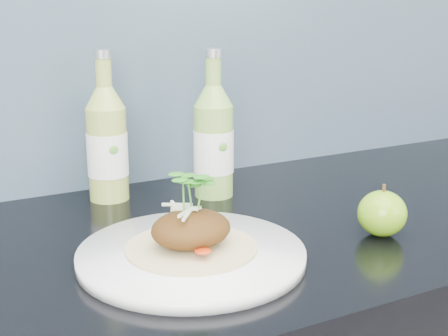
# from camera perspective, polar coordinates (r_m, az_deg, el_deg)

# --- Properties ---
(dinner_plate) EXTENTS (0.39, 0.39, 0.02)m
(dinner_plate) POSITION_cam_1_polar(r_m,az_deg,el_deg) (0.82, -2.99, -7.92)
(dinner_plate) COLOR white
(dinner_plate) RESTS_ON kitchen_counter
(pork_taco) EXTENTS (0.17, 0.17, 0.10)m
(pork_taco) POSITION_cam_1_polar(r_m,az_deg,el_deg) (0.80, -3.03, -5.46)
(pork_taco) COLOR tan
(pork_taco) RESTS_ON dinner_plate
(green_apple) EXTENTS (0.09, 0.09, 0.08)m
(green_apple) POSITION_cam_1_polar(r_m,az_deg,el_deg) (0.92, 14.26, -4.04)
(green_apple) COLOR #3F800E
(green_apple) RESTS_ON kitchen_counter
(cider_bottle_left) EXTENTS (0.08, 0.08, 0.25)m
(cider_bottle_left) POSITION_cam_1_polar(r_m,az_deg,el_deg) (1.05, -10.64, 2.16)
(cider_bottle_left) COLOR #9BB049
(cider_bottle_left) RESTS_ON kitchen_counter
(cider_bottle_right) EXTENTS (0.08, 0.08, 0.25)m
(cider_bottle_right) POSITION_cam_1_polar(r_m,az_deg,el_deg) (1.05, -0.96, 2.44)
(cider_bottle_right) COLOR #7EAF49
(cider_bottle_right) RESTS_ON kitchen_counter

